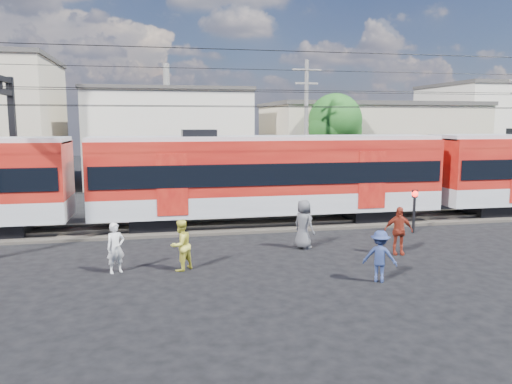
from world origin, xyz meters
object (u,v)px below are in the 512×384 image
(commuter_train, at_px, (273,174))
(pedestrian_a, at_px, (116,248))
(pedestrian_c, at_px, (380,256))
(crossing_signal, at_px, (414,203))

(commuter_train, distance_m, pedestrian_a, 9.31)
(pedestrian_c, bearing_deg, pedestrian_a, 12.04)
(pedestrian_c, bearing_deg, crossing_signal, -96.65)
(commuter_train, distance_m, pedestrian_c, 9.05)
(commuter_train, height_order, crossing_signal, commuter_train)
(pedestrian_a, distance_m, pedestrian_c, 8.32)
(commuter_train, height_order, pedestrian_c, commuter_train)
(pedestrian_a, bearing_deg, commuter_train, 17.21)
(pedestrian_c, relative_size, crossing_signal, 0.84)
(crossing_signal, bearing_deg, pedestrian_a, -164.54)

